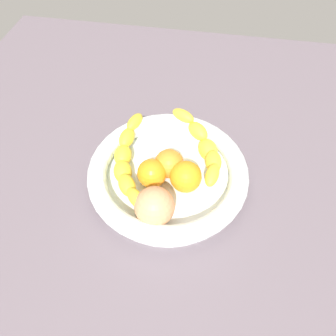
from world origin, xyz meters
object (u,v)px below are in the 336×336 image
object	(u,v)px
orange_front	(171,164)
peach_blush	(155,206)
orange_mid_right	(152,173)
banana_draped_right	(204,146)
orange_mid_left	(186,177)
fruit_bowl	(168,174)
banana_draped_left	(127,161)

from	to	relation	value
orange_front	peach_blush	bearing A→B (deg)	173.38
orange_mid_right	banana_draped_right	bearing A→B (deg)	-47.49
orange_mid_right	orange_mid_left	bearing A→B (deg)	-88.52
orange_mid_left	orange_mid_right	xyz separation A→B (cm)	(-0.17, 6.57, -0.21)
peach_blush	fruit_bowl	bearing A→B (deg)	-4.48
orange_front	banana_draped_left	bearing A→B (deg)	95.52
fruit_bowl	banana_draped_left	bearing A→B (deg)	87.78
banana_draped_left	orange_mid_right	world-z (taller)	orange_mid_right
banana_draped_left	orange_front	size ratio (longest dim) A/B	4.19
fruit_bowl	peach_blush	distance (cm)	9.82
fruit_bowl	orange_front	distance (cm)	2.19
banana_draped_left	orange_mid_left	distance (cm)	12.21
banana_draped_left	fruit_bowl	bearing A→B (deg)	-92.22
banana_draped_right	orange_mid_left	size ratio (longest dim) A/B	3.26
banana_draped_left	orange_front	bearing A→B (deg)	-84.48
fruit_bowl	banana_draped_right	world-z (taller)	banana_draped_right
orange_front	peach_blush	size ratio (longest dim) A/B	0.80
banana_draped_left	banana_draped_right	world-z (taller)	banana_draped_right
banana_draped_left	banana_draped_right	bearing A→B (deg)	-66.66
orange_mid_left	banana_draped_right	bearing A→B (deg)	-17.47
orange_mid_right	banana_draped_left	bearing A→B (deg)	69.40
banana_draped_right	peach_blush	bearing A→B (deg)	156.39
orange_mid_left	orange_mid_right	world-z (taller)	orange_mid_left
fruit_bowl	banana_draped_left	xyz separation A→B (cm)	(0.32, 8.35, 1.93)
banana_draped_right	orange_front	bearing A→B (deg)	133.27
orange_mid_left	peach_blush	world-z (taller)	peach_blush
peach_blush	banana_draped_left	bearing A→B (deg)	37.83
banana_draped_right	orange_mid_right	size ratio (longest dim) A/B	3.50
orange_front	orange_mid_left	bearing A→B (deg)	-130.51
banana_draped_left	peach_blush	bearing A→B (deg)	-142.17
banana_draped_right	peach_blush	distance (cm)	17.60
orange_mid_right	peach_blush	bearing A→B (deg)	-164.74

